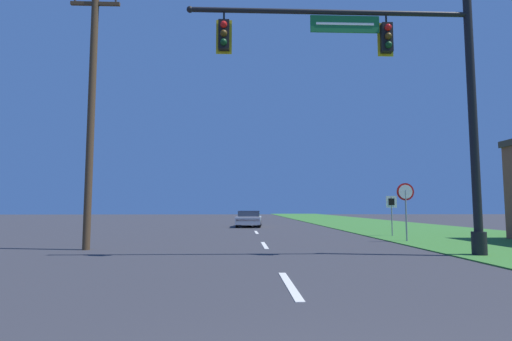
{
  "coord_description": "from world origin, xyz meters",
  "views": [
    {
      "loc": [
        -0.95,
        -1.81,
        1.5
      ],
      "look_at": [
        0.0,
        22.53,
        3.73
      ],
      "focal_mm": 28.0,
      "sensor_mm": 36.0,
      "label": 1
    }
  ],
  "objects": [
    {
      "name": "car_ahead",
      "position": [
        -0.28,
        28.95,
        0.6
      ],
      "size": [
        2.12,
        4.59,
        1.19
      ],
      "color": "black",
      "rests_on": "ground"
    },
    {
      "name": "grass_verge_right",
      "position": [
        10.5,
        30.0,
        0.02
      ],
      "size": [
        10.0,
        110.0,
        0.04
      ],
      "color": "#38752D",
      "rests_on": "ground"
    },
    {
      "name": "stop_sign",
      "position": [
        6.25,
        15.35,
        1.86
      ],
      "size": [
        0.76,
        0.07,
        2.5
      ],
      "color": "gray",
      "rests_on": "grass_verge_right"
    },
    {
      "name": "signal_mast",
      "position": [
        4.25,
        10.33,
        5.23
      ],
      "size": [
        9.29,
        0.47,
        8.56
      ],
      "color": "black",
      "rests_on": "grass_verge_right"
    },
    {
      "name": "road_center_line",
      "position": [
        0.0,
        22.0,
        0.01
      ],
      "size": [
        0.16,
        34.8,
        0.01
      ],
      "color": "silver",
      "rests_on": "ground"
    },
    {
      "name": "utility_pole_near",
      "position": [
        -6.38,
        12.63,
        5.13
      ],
      "size": [
        1.8,
        0.26,
        9.95
      ],
      "color": "#4C3823",
      "rests_on": "ground"
    },
    {
      "name": "route_sign_post",
      "position": [
        6.83,
        18.5,
        1.53
      ],
      "size": [
        0.55,
        0.06,
        2.03
      ],
      "color": "gray",
      "rests_on": "grass_verge_right"
    }
  ]
}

